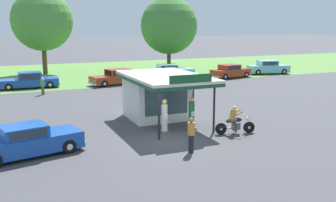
{
  "coord_description": "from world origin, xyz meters",
  "views": [
    {
      "loc": [
        -7.73,
        -17.61,
        5.98
      ],
      "look_at": [
        1.32,
        3.18,
        1.4
      ],
      "focal_mm": 41.12,
      "sensor_mm": 36.0,
      "label": 1
    }
  ],
  "objects_px": {
    "parked_car_second_row_spare": "(116,77)",
    "bystander_admiring_sedan": "(191,134)",
    "featured_classic_sedan": "(27,142)",
    "parked_car_back_row_centre_left": "(230,72)",
    "gas_pump_nearside": "(165,117)",
    "parked_car_back_row_left": "(29,81)",
    "parked_car_back_row_far_right": "(268,68)",
    "gas_pump_offside": "(192,115)",
    "motorcycle_with_rider": "(235,122)",
    "bystander_chatting_near_pumps": "(193,89)",
    "bystander_leaning_by_kiosk": "(43,86)",
    "parked_car_back_row_right": "(170,71)"
  },
  "relations": [
    {
      "from": "gas_pump_nearside",
      "to": "parked_car_second_row_spare",
      "type": "height_order",
      "value": "gas_pump_nearside"
    },
    {
      "from": "motorcycle_with_rider",
      "to": "featured_classic_sedan",
      "type": "xyz_separation_m",
      "value": [
        -10.72,
        0.74,
        0.02
      ]
    },
    {
      "from": "parked_car_back_row_left",
      "to": "parked_car_back_row_right",
      "type": "bearing_deg",
      "value": 5.17
    },
    {
      "from": "bystander_leaning_by_kiosk",
      "to": "bystander_chatting_near_pumps",
      "type": "bearing_deg",
      "value": -33.75
    },
    {
      "from": "gas_pump_nearside",
      "to": "bystander_leaning_by_kiosk",
      "type": "xyz_separation_m",
      "value": [
        -5.01,
        14.84,
        -0.08
      ]
    },
    {
      "from": "featured_classic_sedan",
      "to": "parked_car_back_row_centre_left",
      "type": "bearing_deg",
      "value": 39.05
    },
    {
      "from": "parked_car_back_row_far_right",
      "to": "parked_car_second_row_spare",
      "type": "bearing_deg",
      "value": -177.78
    },
    {
      "from": "parked_car_back_row_left",
      "to": "bystander_admiring_sedan",
      "type": "relative_size",
      "value": 3.28
    },
    {
      "from": "featured_classic_sedan",
      "to": "bystander_admiring_sedan",
      "type": "xyz_separation_m",
      "value": [
        7.11,
        -2.58,
        0.22
      ]
    },
    {
      "from": "parked_car_back_row_left",
      "to": "parked_car_back_row_centre_left",
      "type": "bearing_deg",
      "value": -4.44
    },
    {
      "from": "bystander_chatting_near_pumps",
      "to": "parked_car_back_row_left",
      "type": "bearing_deg",
      "value": 135.54
    },
    {
      "from": "bystander_leaning_by_kiosk",
      "to": "motorcycle_with_rider",
      "type": "bearing_deg",
      "value": -63.14
    },
    {
      "from": "parked_car_back_row_left",
      "to": "parked_car_back_row_right",
      "type": "relative_size",
      "value": 1.02
    },
    {
      "from": "parked_car_second_row_spare",
      "to": "parked_car_back_row_far_right",
      "type": "relative_size",
      "value": 1.04
    },
    {
      "from": "parked_car_back_row_centre_left",
      "to": "bystander_admiring_sedan",
      "type": "xyz_separation_m",
      "value": [
        -15.59,
        -20.99,
        0.2
      ]
    },
    {
      "from": "parked_car_second_row_spare",
      "to": "bystander_admiring_sedan",
      "type": "distance_m",
      "value": 21.6
    },
    {
      "from": "bystander_chatting_near_pumps",
      "to": "bystander_admiring_sedan",
      "type": "xyz_separation_m",
      "value": [
        -5.88,
        -11.33,
        0.04
      ]
    },
    {
      "from": "parked_car_back_row_centre_left",
      "to": "bystander_chatting_near_pumps",
      "type": "distance_m",
      "value": 13.69
    },
    {
      "from": "parked_car_back_row_centre_left",
      "to": "bystander_admiring_sedan",
      "type": "distance_m",
      "value": 26.15
    },
    {
      "from": "gas_pump_nearside",
      "to": "motorcycle_with_rider",
      "type": "bearing_deg",
      "value": -27.75
    },
    {
      "from": "featured_classic_sedan",
      "to": "parked_car_back_row_far_right",
      "type": "bearing_deg",
      "value": 34.28
    },
    {
      "from": "gas_pump_offside",
      "to": "featured_classic_sedan",
      "type": "xyz_separation_m",
      "value": [
        -8.99,
        -1.06,
        -0.19
      ]
    },
    {
      "from": "parked_car_second_row_spare",
      "to": "parked_car_back_row_far_right",
      "type": "height_order",
      "value": "parked_car_back_row_far_right"
    },
    {
      "from": "parked_car_second_row_spare",
      "to": "parked_car_back_row_right",
      "type": "xyz_separation_m",
      "value": [
        7.02,
        2.57,
        -0.02
      ]
    },
    {
      "from": "parked_car_back_row_left",
      "to": "gas_pump_offside",
      "type": "bearing_deg",
      "value": -68.41
    },
    {
      "from": "featured_classic_sedan",
      "to": "parked_car_back_row_far_right",
      "type": "xyz_separation_m",
      "value": [
        28.76,
        19.61,
        0.07
      ]
    },
    {
      "from": "parked_car_back_row_left",
      "to": "bystander_admiring_sedan",
      "type": "distance_m",
      "value": 23.33
    },
    {
      "from": "bystander_admiring_sedan",
      "to": "motorcycle_with_rider",
      "type": "bearing_deg",
      "value": 27.04
    },
    {
      "from": "motorcycle_with_rider",
      "to": "parked_car_back_row_right",
      "type": "bearing_deg",
      "value": 74.97
    },
    {
      "from": "featured_classic_sedan",
      "to": "parked_car_back_row_right",
      "type": "height_order",
      "value": "parked_car_back_row_right"
    },
    {
      "from": "parked_car_second_row_spare",
      "to": "bystander_admiring_sedan",
      "type": "bearing_deg",
      "value": -96.76
    },
    {
      "from": "parked_car_second_row_spare",
      "to": "parked_car_back_row_centre_left",
      "type": "distance_m",
      "value": 13.05
    },
    {
      "from": "gas_pump_offside",
      "to": "bystander_leaning_by_kiosk",
      "type": "xyz_separation_m",
      "value": [
        -6.69,
        14.84,
        -0.08
      ]
    },
    {
      "from": "parked_car_back_row_centre_left",
      "to": "bystander_chatting_near_pumps",
      "type": "relative_size",
      "value": 3.14
    },
    {
      "from": "gas_pump_offside",
      "to": "bystander_chatting_near_pumps",
      "type": "relative_size",
      "value": 1.16
    },
    {
      "from": "gas_pump_nearside",
      "to": "parked_car_back_row_left",
      "type": "distance_m",
      "value": 19.87
    },
    {
      "from": "motorcycle_with_rider",
      "to": "bystander_admiring_sedan",
      "type": "height_order",
      "value": "bystander_admiring_sedan"
    },
    {
      "from": "featured_classic_sedan",
      "to": "bystander_chatting_near_pumps",
      "type": "xyz_separation_m",
      "value": [
        12.99,
        8.75,
        0.18
      ]
    },
    {
      "from": "gas_pump_nearside",
      "to": "motorcycle_with_rider",
      "type": "xyz_separation_m",
      "value": [
        3.42,
        -1.8,
        -0.2
      ]
    },
    {
      "from": "motorcycle_with_rider",
      "to": "bystander_leaning_by_kiosk",
      "type": "height_order",
      "value": "motorcycle_with_rider"
    },
    {
      "from": "parked_car_back_row_left",
      "to": "parked_car_back_row_far_right",
      "type": "bearing_deg",
      "value": -0.94
    },
    {
      "from": "gas_pump_nearside",
      "to": "parked_car_second_row_spare",
      "type": "bearing_deg",
      "value": 82.47
    },
    {
      "from": "gas_pump_offside",
      "to": "motorcycle_with_rider",
      "type": "relative_size",
      "value": 0.84
    },
    {
      "from": "gas_pump_nearside",
      "to": "bystander_chatting_near_pumps",
      "type": "height_order",
      "value": "gas_pump_nearside"
    },
    {
      "from": "parked_car_back_row_centre_left",
      "to": "bystander_admiring_sedan",
      "type": "relative_size",
      "value": 3.01
    },
    {
      "from": "parked_car_back_row_far_right",
      "to": "bystander_leaning_by_kiosk",
      "type": "height_order",
      "value": "parked_car_back_row_far_right"
    },
    {
      "from": "featured_classic_sedan",
      "to": "parked_car_back_row_left",
      "type": "bearing_deg",
      "value": 85.81
    },
    {
      "from": "motorcycle_with_rider",
      "to": "parked_car_back_row_left",
      "type": "bearing_deg",
      "value": 113.98
    },
    {
      "from": "motorcycle_with_rider",
      "to": "bystander_chatting_near_pumps",
      "type": "height_order",
      "value": "bystander_chatting_near_pumps"
    },
    {
      "from": "gas_pump_offside",
      "to": "parked_car_back_row_centre_left",
      "type": "distance_m",
      "value": 22.11
    }
  ]
}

